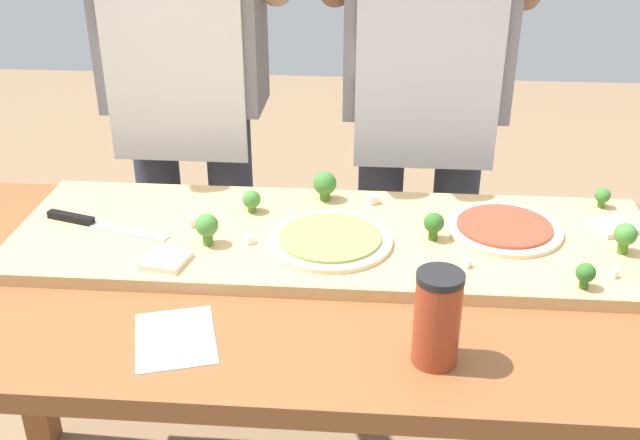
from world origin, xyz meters
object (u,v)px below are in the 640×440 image
object	(u,v)px
broccoli_floret_front_mid	(325,184)
chefs_knife	(90,222)
broccoli_floret_front_left	(603,196)
broccoli_floret_back_mid	(586,274)
pizza_slice_center	(166,260)
cheese_crumble_f	(467,264)
broccoli_floret_back_left	(625,236)
prep_table	(340,321)
cheese_crumble_e	(250,239)
sauce_jar	(437,318)
cook_right	(426,74)
broccoli_floret_center_left	(434,224)
cook_left	(184,69)
broccoli_floret_back_right	(207,226)
pizza_whole_tomato_red	(504,228)
cheese_crumble_d	(193,222)
pizza_slice_near_right	(612,227)
cheese_crumble_b	(373,199)
pizza_whole_pesto_green	(330,240)
recipe_note	(175,338)
cheese_crumble_c	(613,273)
broccoli_floret_center_right	(252,200)

from	to	relation	value
broccoli_floret_front_mid	chefs_knife	bearing A→B (deg)	-161.50
broccoli_floret_front_left	broccoli_floret_back_mid	bearing A→B (deg)	-108.69
pizza_slice_center	cheese_crumble_f	size ratio (longest dim) A/B	5.48
chefs_knife	broccoli_floret_back_left	world-z (taller)	broccoli_floret_back_left
prep_table	cheese_crumble_e	distance (m)	0.24
sauce_jar	cook_right	bearing A→B (deg)	89.16
broccoli_floret_front_mid	broccoli_floret_center_left	world-z (taller)	broccoli_floret_front_mid
cook_left	broccoli_floret_back_right	bearing A→B (deg)	-73.08
prep_table	chefs_knife	size ratio (longest dim) A/B	6.41
prep_table	cheese_crumble_f	bearing A→B (deg)	3.79
pizza_whole_tomato_red	chefs_knife	bearing A→B (deg)	-177.44
pizza_slice_center	broccoli_floret_front_mid	bearing A→B (deg)	47.22
broccoli_floret_back_left	broccoli_floret_back_right	bearing A→B (deg)	-177.84
cook_right	prep_table	bearing A→B (deg)	-106.22
cheese_crumble_d	cook_right	world-z (taller)	cook_right
cheese_crumble_d	cheese_crumble_f	world-z (taller)	cheese_crumble_d
cheese_crumble_e	pizza_slice_center	bearing A→B (deg)	-148.42
broccoli_floret_center_left	chefs_knife	bearing A→B (deg)	179.35
pizza_slice_near_right	cheese_crumble_b	size ratio (longest dim) A/B	3.81
pizza_whole_pesto_green	broccoli_floret_back_right	world-z (taller)	broccoli_floret_back_right
broccoli_floret_center_left	pizza_slice_center	bearing A→B (deg)	-165.22
prep_table	cook_right	xyz separation A→B (m)	(0.17, 0.60, 0.33)
cheese_crumble_b	cheese_crumble_e	bearing A→B (deg)	-139.93
broccoli_floret_back_right	cheese_crumble_f	world-z (taller)	broccoli_floret_back_right
broccoli_floret_back_right	cheese_crumble_b	world-z (taller)	broccoli_floret_back_right
chefs_knife	broccoli_floret_back_mid	world-z (taller)	broccoli_floret_back_mid
cheese_crumble_b	sauce_jar	size ratio (longest dim) A/B	0.12
broccoli_floret_front_mid	recipe_note	size ratio (longest dim) A/B	0.39
broccoli_floret_back_mid	cheese_crumble_d	distance (m)	0.78
broccoli_floret_back_mid	cook_right	bearing A→B (deg)	112.31
broccoli_floret_center_left	prep_table	bearing A→B (deg)	-145.98
cheese_crumble_b	cheese_crumble_c	world-z (taller)	cheese_crumble_b
cheese_crumble_e	recipe_note	xyz separation A→B (m)	(-0.08, -0.29, -0.03)
cheese_crumble_f	recipe_note	size ratio (longest dim) A/B	0.09
pizza_slice_near_right	broccoli_floret_back_right	world-z (taller)	broccoli_floret_back_right
prep_table	cook_right	distance (m)	0.71
pizza_whole_tomato_red	pizza_slice_center	size ratio (longest dim) A/B	3.00
cook_left	cheese_crumble_d	bearing A→B (deg)	-76.04
chefs_knife	broccoli_floret_back_right	bearing A→B (deg)	-13.81
broccoli_floret_back_right	cook_right	bearing A→B (deg)	50.47
broccoli_floret_center_left	broccoli_floret_center_right	world-z (taller)	broccoli_floret_center_left
cook_left	pizza_slice_center	bearing A→B (deg)	-80.93
broccoli_floret_front_left	cheese_crumble_f	size ratio (longest dim) A/B	3.15
broccoli_floret_front_left	cook_left	bearing A→B (deg)	162.99
pizza_slice_center	chefs_knife	bearing A→B (deg)	144.37
pizza_whole_pesto_green	cheese_crumble_f	bearing A→B (deg)	-15.59
pizza_whole_pesto_green	broccoli_floret_back_right	distance (m)	0.24
pizza_slice_near_right	cook_right	xyz separation A→B (m)	(-0.38, 0.41, 0.20)
broccoli_floret_front_left	broccoli_floret_back_right	world-z (taller)	broccoli_floret_back_right
cheese_crumble_e	recipe_note	world-z (taller)	cheese_crumble_e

